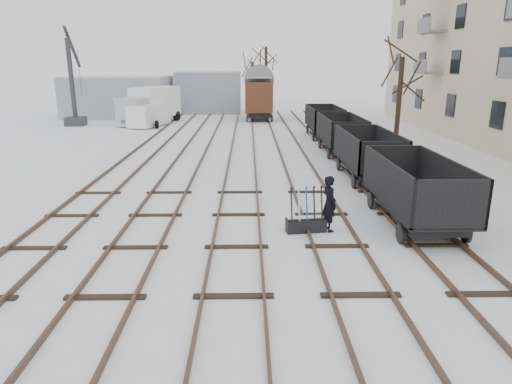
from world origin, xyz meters
The scene contains 17 objects.
ground centered at (0.00, 0.00, 0.00)m, with size 120.00×120.00×0.00m, color white.
tracks centered at (0.00, 13.67, 0.07)m, with size 13.90×52.00×0.16m.
shed_left centered at (-13.00, 36.00, 2.05)m, with size 10.00×8.00×4.10m.
shed_right centered at (-4.00, 40.00, 2.25)m, with size 7.00×6.00×4.50m.
ground_frame centered at (2.23, 1.32, 0.28)m, with size 1.34×0.59×1.49m.
worker centered at (2.98, 1.42, 0.92)m, with size 0.67×0.44×1.85m, color black.
freight_wagon_a centered at (6.00, 2.05, 0.86)m, with size 2.19×5.48×2.24m.
freight_wagon_b centered at (6.00, 8.45, 0.86)m, with size 2.19×5.48×2.24m.
freight_wagon_c centered at (6.00, 14.85, 0.86)m, with size 2.19×5.48×2.24m.
freight_wagon_d centered at (6.00, 21.25, 0.86)m, with size 2.19×5.48×2.24m.
box_van_wagon centered at (1.43, 32.12, 2.37)m, with size 2.94×5.39×4.07m.
lorry centered at (-8.50, 29.42, 1.67)m, with size 4.14×7.48×3.25m.
panel_van centered at (-8.24, 27.36, 1.00)m, with size 3.15×4.74×1.93m.
crane centered at (-14.94, 28.42, 2.20)m, with size 1.88×4.95×8.36m.
tree_near centered at (9.49, 15.20, 2.85)m, with size 0.30×0.30×5.69m, color black.
tree_far_left centered at (0.86, 39.05, 2.74)m, with size 0.30×0.30×5.48m, color black.
tree_far_right centered at (2.41, 40.87, 3.57)m, with size 0.30×0.30×7.14m, color black.
Camera 1 is at (0.36, -12.64, 5.30)m, focal length 32.00 mm.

